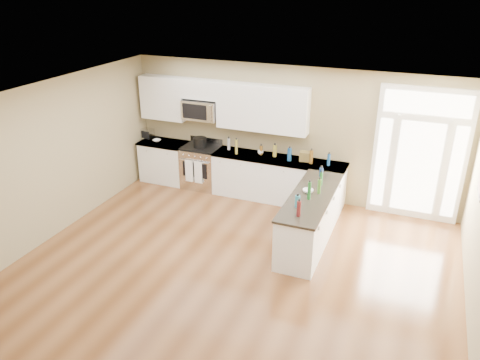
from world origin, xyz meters
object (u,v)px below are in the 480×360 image
at_px(stockpot, 200,142).
at_px(toaster_oven, 148,134).
at_px(peninsula_cabinet, 310,220).
at_px(kitchen_range, 202,167).

bearing_deg(stockpot, toaster_oven, 175.93).
relative_size(peninsula_cabinet, stockpot, 7.89).
xyz_separation_m(peninsula_cabinet, stockpot, (-2.87, 1.45, 0.63)).
height_order(kitchen_range, stockpot, stockpot).
bearing_deg(kitchen_range, toaster_oven, 175.98).
height_order(stockpot, toaster_oven, stockpot).
xyz_separation_m(kitchen_range, stockpot, (-0.02, -0.00, 0.58)).
bearing_deg(toaster_oven, peninsula_cabinet, -12.38).
xyz_separation_m(stockpot, toaster_oven, (-1.40, 0.10, -0.01)).
bearing_deg(toaster_oven, kitchen_range, 3.51).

